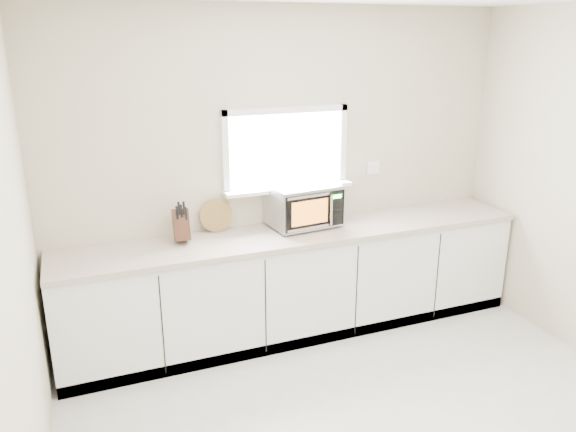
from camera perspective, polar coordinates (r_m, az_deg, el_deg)
back_wall at (r=4.77m, az=-0.27°, el=4.63°), size 4.00×0.17×2.70m
cabinets at (r=4.81m, az=1.04°, el=-6.90°), size 3.92×0.60×0.88m
countertop at (r=4.63m, az=1.12°, el=-1.78°), size 3.92×0.64×0.04m
microwave at (r=4.70m, az=1.53°, el=1.22°), size 0.60×0.49×0.36m
knife_block at (r=4.42m, az=-10.81°, el=-0.79°), size 0.12×0.24×0.34m
cutting_board at (r=4.61m, az=-7.31°, el=0.05°), size 0.27×0.06×0.27m
coffee_grinder at (r=4.74m, az=1.82°, el=0.43°), size 0.14×0.14×0.23m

